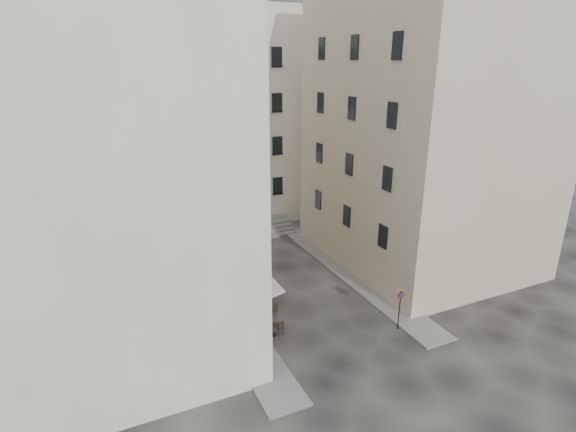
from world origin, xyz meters
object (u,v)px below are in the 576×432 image
pedestrian (255,274)px  no_parking_sign (400,302)px  bistro_table_a (273,329)px  bistro_table_b (267,311)px

pedestrian → no_parking_sign: bearing=100.8°
no_parking_sign → pedestrian: 9.42m
bistro_table_a → pedestrian: 5.62m
no_parking_sign → bistro_table_b: size_ratio=2.10×
no_parking_sign → bistro_table_a: size_ratio=2.03×
bistro_table_a → pedestrian: (1.13, 5.49, 0.49)m
bistro_table_a → pedestrian: bearing=78.4°
bistro_table_b → pedestrian: pedestrian is taller
bistro_table_a → bistro_table_b: (0.42, 1.78, -0.01)m
pedestrian → bistro_table_b: bearing=55.7°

